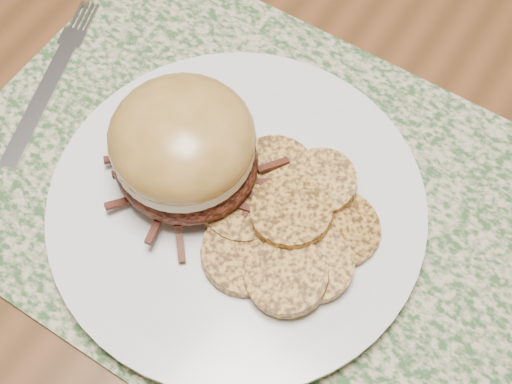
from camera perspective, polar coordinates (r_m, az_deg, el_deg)
ground at (r=1.32m, az=-8.16°, el=-7.96°), size 3.50×3.50×0.00m
dining_table at (r=0.74m, az=-14.76°, el=10.47°), size 1.50×0.90×0.75m
placemat at (r=0.54m, az=-0.26°, el=-0.08°), size 0.45×0.33×0.00m
dinner_plate at (r=0.52m, az=-1.54°, el=-1.21°), size 0.26×0.26×0.02m
pork_sandwich at (r=0.50m, az=-5.82°, el=3.54°), size 0.11×0.11×0.08m
roasted_potatoes at (r=0.50m, az=2.62°, el=-2.70°), size 0.14×0.15×0.03m
fork at (r=0.62m, az=-16.00°, el=8.69°), size 0.07×0.17×0.00m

